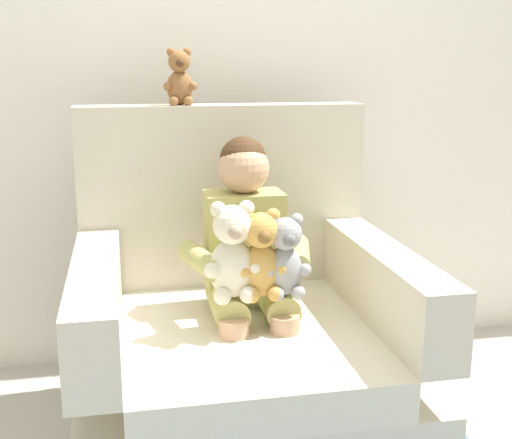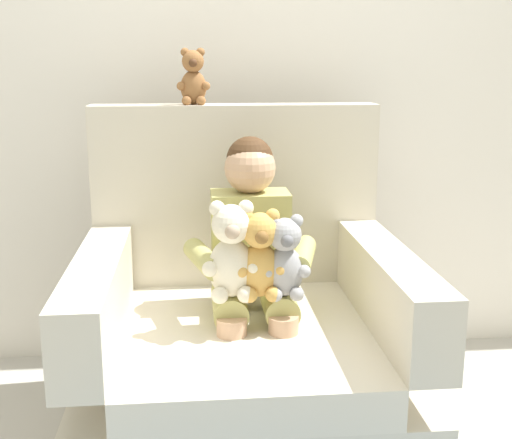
# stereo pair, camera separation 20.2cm
# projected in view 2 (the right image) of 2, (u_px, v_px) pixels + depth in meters

# --- Properties ---
(ground_plane) EXTENTS (8.00, 8.00, 0.00)m
(ground_plane) POSITION_uv_depth(u_px,v_px,m) (245.00, 438.00, 2.25)
(ground_plane) COLOR #ADA89E
(back_wall) EXTENTS (6.00, 0.10, 2.60)m
(back_wall) POSITION_uv_depth(u_px,v_px,m) (229.00, 46.00, 2.69)
(back_wall) COLOR silver
(back_wall) RESTS_ON ground
(armchair) EXTENTS (1.04, 1.01, 1.09)m
(armchair) POSITION_uv_depth(u_px,v_px,m) (243.00, 340.00, 2.23)
(armchair) COLOR beige
(armchair) RESTS_ON ground
(seated_child) EXTENTS (0.45, 0.39, 0.82)m
(seated_child) POSITION_uv_depth(u_px,v_px,m) (252.00, 251.00, 2.19)
(seated_child) COLOR tan
(seated_child) RESTS_ON armchair
(plush_cream) EXTENTS (0.18, 0.15, 0.31)m
(plush_cream) POSITION_uv_depth(u_px,v_px,m) (231.00, 253.00, 2.02)
(plush_cream) COLOR silver
(plush_cream) RESTS_ON armchair
(plush_honey) EXTENTS (0.17, 0.14, 0.28)m
(plush_honey) POSITION_uv_depth(u_px,v_px,m) (260.00, 257.00, 2.02)
(plush_honey) COLOR gold
(plush_honey) RESTS_ON armchair
(plush_grey) EXTENTS (0.16, 0.13, 0.26)m
(plush_grey) POSITION_uv_depth(u_px,v_px,m) (285.00, 259.00, 2.03)
(plush_grey) COLOR #9E9EA3
(plush_grey) RESTS_ON armchair
(plush_brown_on_backrest) EXTENTS (0.12, 0.10, 0.20)m
(plush_brown_on_backrest) POSITION_uv_depth(u_px,v_px,m) (193.00, 78.00, 2.37)
(plush_brown_on_backrest) COLOR brown
(plush_brown_on_backrest) RESTS_ON armchair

